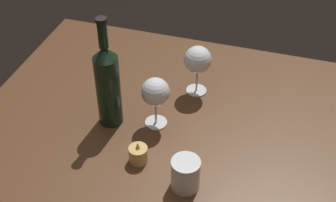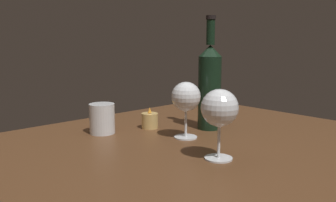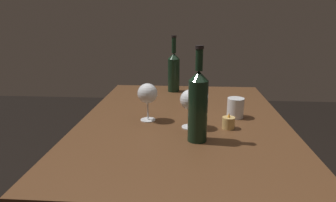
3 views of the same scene
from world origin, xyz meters
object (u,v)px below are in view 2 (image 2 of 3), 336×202
(water_tumbler, at_px, (102,120))
(votive_candle, at_px, (150,121))
(wine_glass_right, at_px, (186,98))
(wine_glass_left, at_px, (220,109))
(wine_bottle_second, at_px, (210,85))

(water_tumbler, xyz_separation_m, votive_candle, (0.14, -0.05, -0.02))
(wine_glass_right, distance_m, water_tumbler, 0.26)
(wine_glass_right, relative_size, water_tumbler, 1.80)
(votive_candle, bearing_deg, wine_glass_left, -102.40)
(wine_glass_left, xyz_separation_m, water_tumbler, (-0.07, 0.39, -0.08))
(wine_glass_right, bearing_deg, water_tumbler, 125.50)
(water_tumbler, bearing_deg, votive_candle, -18.04)
(wine_glass_right, bearing_deg, wine_glass_left, -112.64)
(votive_candle, bearing_deg, water_tumbler, 161.96)
(water_tumbler, distance_m, votive_candle, 0.15)
(wine_glass_left, distance_m, wine_glass_right, 0.20)
(wine_bottle_second, height_order, water_tumbler, wine_bottle_second)
(wine_bottle_second, xyz_separation_m, votive_candle, (-0.13, 0.13, -0.12))
(water_tumbler, bearing_deg, wine_bottle_second, -32.56)
(wine_glass_left, xyz_separation_m, wine_bottle_second, (0.21, 0.21, 0.02))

